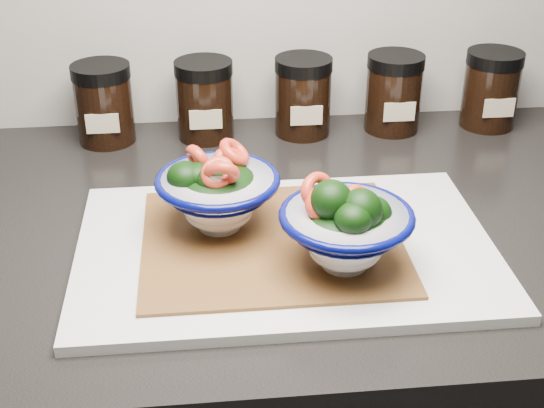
{
  "coord_description": "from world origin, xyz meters",
  "views": [
    {
      "loc": [
        -0.18,
        0.68,
        1.35
      ],
      "look_at": [
        -0.11,
        1.37,
        0.96
      ],
      "focal_mm": 50.0,
      "sensor_mm": 36.0,
      "label": 1
    }
  ],
  "objects": [
    {
      "name": "bamboo_mat",
      "position": [
        -0.11,
        1.37,
        0.91
      ],
      "size": [
        0.28,
        0.24,
        0.0
      ],
      "primitive_type": "cube",
      "color": "brown",
      "rests_on": "cutting_board"
    },
    {
      "name": "bowl_right",
      "position": [
        -0.04,
        1.32,
        0.96
      ],
      "size": [
        0.14,
        0.14,
        0.11
      ],
      "rotation": [
        0.0,
        0.0,
        0.27
      ],
      "color": "white",
      "rests_on": "bamboo_mat"
    },
    {
      "name": "spice_jar_d",
      "position": [
        0.1,
        1.69,
        0.96
      ],
      "size": [
        0.08,
        0.08,
        0.11
      ],
      "color": "black",
      "rests_on": "countertop"
    },
    {
      "name": "spice_jar_e",
      "position": [
        0.25,
        1.69,
        0.96
      ],
      "size": [
        0.08,
        0.08,
        0.11
      ],
      "color": "black",
      "rests_on": "countertop"
    },
    {
      "name": "cutting_board",
      "position": [
        -0.1,
        1.37,
        0.91
      ],
      "size": [
        0.45,
        0.3,
        0.01
      ],
      "primitive_type": "cube",
      "color": "silver",
      "rests_on": "countertop"
    },
    {
      "name": "spice_jar_c",
      "position": [
        -0.03,
        1.69,
        0.96
      ],
      "size": [
        0.08,
        0.08,
        0.11
      ],
      "color": "black",
      "rests_on": "countertop"
    },
    {
      "name": "spice_jar_a",
      "position": [
        -0.31,
        1.69,
        0.96
      ],
      "size": [
        0.08,
        0.08,
        0.11
      ],
      "color": "black",
      "rests_on": "countertop"
    },
    {
      "name": "countertop",
      "position": [
        0.0,
        1.45,
        0.88
      ],
      "size": [
        3.5,
        0.6,
        0.04
      ],
      "primitive_type": "cube",
      "color": "black",
      "rests_on": "cabinet"
    },
    {
      "name": "bowl_left",
      "position": [
        -0.17,
        1.41,
        0.96
      ],
      "size": [
        0.14,
        0.14,
        0.1
      ],
      "rotation": [
        0.0,
        0.0,
        -0.4
      ],
      "color": "white",
      "rests_on": "bamboo_mat"
    },
    {
      "name": "spice_jar_b",
      "position": [
        -0.17,
        1.69,
        0.96
      ],
      "size": [
        0.08,
        0.08,
        0.11
      ],
      "color": "black",
      "rests_on": "countertop"
    }
  ]
}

